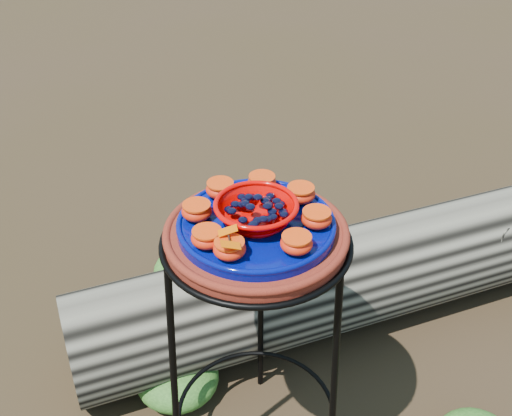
# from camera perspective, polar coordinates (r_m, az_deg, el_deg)

# --- Properties ---
(plant_stand) EXTENTS (0.44, 0.44, 0.70)m
(plant_stand) POSITION_cam_1_polar(r_m,az_deg,el_deg) (1.57, 0.01, -13.18)
(plant_stand) COLOR black
(plant_stand) RESTS_ON ground
(terracotta_saucer) EXTENTS (0.38, 0.38, 0.03)m
(terracotta_saucer) POSITION_cam_1_polar(r_m,az_deg,el_deg) (1.32, 0.01, -2.52)
(terracotta_saucer) COLOR #51120E
(terracotta_saucer) RESTS_ON plant_stand
(cobalt_plate) EXTENTS (0.32, 0.32, 0.02)m
(cobalt_plate) POSITION_cam_1_polar(r_m,az_deg,el_deg) (1.31, 0.01, -1.61)
(cobalt_plate) COLOR #040444
(cobalt_plate) RESTS_ON terracotta_saucer
(red_bowl) EXTENTS (0.16, 0.16, 0.04)m
(red_bowl) POSITION_cam_1_polar(r_m,az_deg,el_deg) (1.29, 0.01, -0.42)
(red_bowl) COLOR #C80300
(red_bowl) RESTS_ON cobalt_plate
(glass_gems) EXTENTS (0.13, 0.13, 0.02)m
(glass_gems) POSITION_cam_1_polar(r_m,az_deg,el_deg) (1.27, 0.01, 0.81)
(glass_gems) COLOR black
(glass_gems) RESTS_ON red_bowl
(orange_half_0) EXTENTS (0.06, 0.06, 0.03)m
(orange_half_0) POSITION_cam_1_polar(r_m,az_deg,el_deg) (1.20, -2.37, -3.64)
(orange_half_0) COLOR #C70B00
(orange_half_0) RESTS_ON cobalt_plate
(orange_half_1) EXTENTS (0.06, 0.06, 0.03)m
(orange_half_1) POSITION_cam_1_polar(r_m,az_deg,el_deg) (1.22, 3.61, -3.16)
(orange_half_1) COLOR #C70B00
(orange_half_1) RESTS_ON cobalt_plate
(orange_half_2) EXTENTS (0.06, 0.06, 0.03)m
(orange_half_2) POSITION_cam_1_polar(r_m,az_deg,el_deg) (1.29, 5.39, -0.92)
(orange_half_2) COLOR #C70B00
(orange_half_2) RESTS_ON cobalt_plate
(orange_half_3) EXTENTS (0.06, 0.06, 0.03)m
(orange_half_3) POSITION_cam_1_polar(r_m,az_deg,el_deg) (1.36, 3.99, 1.26)
(orange_half_3) COLOR #C70B00
(orange_half_3) RESTS_ON cobalt_plate
(orange_half_4) EXTENTS (0.06, 0.06, 0.03)m
(orange_half_4) POSITION_cam_1_polar(r_m,az_deg,el_deg) (1.39, 0.53, 2.27)
(orange_half_4) COLOR #C70B00
(orange_half_4) RESTS_ON cobalt_plate
(orange_half_5) EXTENTS (0.06, 0.06, 0.03)m
(orange_half_5) POSITION_cam_1_polar(r_m,az_deg,el_deg) (1.37, -3.18, 1.67)
(orange_half_5) COLOR #C70B00
(orange_half_5) RESTS_ON cobalt_plate
(orange_half_6) EXTENTS (0.06, 0.06, 0.03)m
(orange_half_6) POSITION_cam_1_polar(r_m,az_deg,el_deg) (1.31, -5.28, -0.28)
(orange_half_6) COLOR #C70B00
(orange_half_6) RESTS_ON cobalt_plate
(orange_half_7) EXTENTS (0.06, 0.06, 0.03)m
(orange_half_7) POSITION_cam_1_polar(r_m,az_deg,el_deg) (1.23, -4.37, -2.65)
(orange_half_7) COLOR #C70B00
(orange_half_7) RESTS_ON cobalt_plate
(butterfly) EXTENTS (0.09, 0.07, 0.01)m
(butterfly) POSITION_cam_1_polar(r_m,az_deg,el_deg) (1.19, -2.40, -2.72)
(butterfly) COLOR #DA5200
(butterfly) RESTS_ON orange_half_0
(driftwood_log) EXTENTS (1.77, 1.14, 0.33)m
(driftwood_log) POSITION_cam_1_polar(r_m,az_deg,el_deg) (2.08, 7.96, -6.18)
(driftwood_log) COLOR black
(driftwood_log) RESTS_ON ground
(foliage_left) EXTENTS (0.24, 0.24, 0.12)m
(foliage_left) POSITION_cam_1_polar(r_m,az_deg,el_deg) (1.93, -7.00, -14.69)
(foliage_left) COLOR #214717
(foliage_left) RESTS_ON ground
(foliage_back) EXTENTS (0.28, 0.28, 0.14)m
(foliage_back) POSITION_cam_1_polar(r_m,az_deg,el_deg) (2.25, -5.53, -5.51)
(foliage_back) COLOR #214717
(foliage_back) RESTS_ON ground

